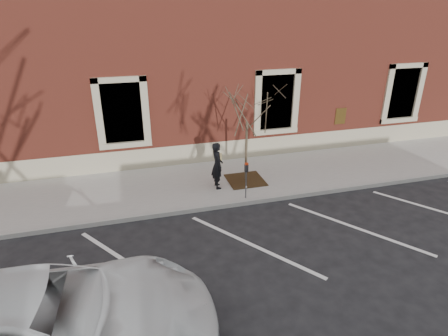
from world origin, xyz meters
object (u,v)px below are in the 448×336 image
object	(u,v)px
man	(217,165)
parking_meter	(246,174)
white_truck	(36,329)
sapling	(247,104)

from	to	relation	value
man	parking_meter	size ratio (longest dim) A/B	1.30
white_truck	parking_meter	bearing A→B (deg)	-45.19
parking_meter	white_truck	distance (m)	7.27
parking_meter	sapling	distance (m)	2.35
man	sapling	xyz separation A→B (m)	(1.11, 0.23, 1.98)
sapling	white_truck	distance (m)	8.70
parking_meter	sapling	size ratio (longest dim) A/B	0.31
sapling	man	bearing A→B (deg)	-168.09
man	parking_meter	world-z (taller)	man
parking_meter	sapling	world-z (taller)	sapling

